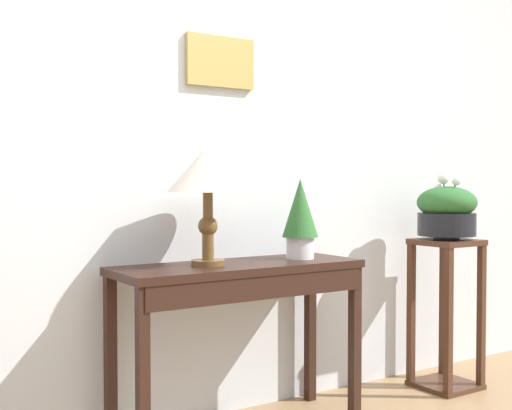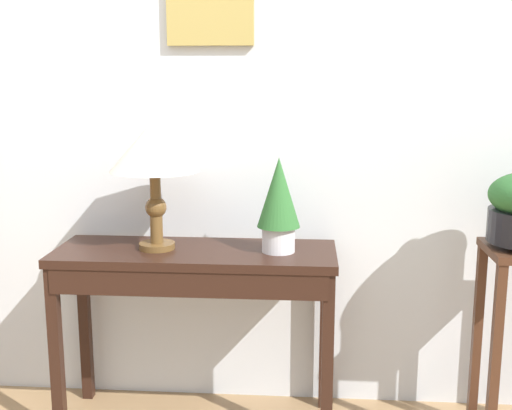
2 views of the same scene
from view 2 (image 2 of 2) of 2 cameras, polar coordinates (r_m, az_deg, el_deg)
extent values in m
cube|color=silver|center=(2.84, -6.96, 10.29)|extent=(9.00, 0.10, 2.80)
cube|color=tan|center=(2.76, -4.06, 16.30)|extent=(0.36, 0.02, 0.24)
cube|color=#955A8F|center=(2.76, -4.07, 16.31)|extent=(0.29, 0.01, 0.19)
cube|color=black|center=(2.63, -5.37, -4.29)|extent=(1.13, 0.40, 0.03)
cube|color=black|center=(2.48, -6.06, -6.92)|extent=(1.07, 0.03, 0.10)
cube|color=black|center=(2.75, -17.17, -12.49)|extent=(0.05, 0.04, 0.72)
cube|color=black|center=(2.57, 6.30, -13.74)|extent=(0.04, 0.04, 0.72)
cube|color=black|center=(3.04, -14.81, -9.99)|extent=(0.05, 0.04, 0.72)
cube|color=black|center=(2.88, 6.09, -10.88)|extent=(0.04, 0.04, 0.72)
cylinder|color=brown|center=(2.65, -8.70, -3.56)|extent=(0.15, 0.15, 0.02)
cylinder|color=brown|center=(2.63, -8.76, -1.76)|extent=(0.05, 0.05, 0.15)
sphere|color=brown|center=(2.62, -8.80, -0.20)|extent=(0.09, 0.09, 0.09)
cylinder|color=brown|center=(2.60, -8.85, 1.38)|extent=(0.04, 0.04, 0.15)
cone|color=beige|center=(2.58, -8.97, 5.19)|extent=(0.36, 0.36, 0.20)
cylinder|color=silver|center=(2.57, 1.99, -3.02)|extent=(0.13, 0.13, 0.10)
cone|color=#2D662D|center=(2.53, 2.02, 1.13)|extent=(0.17, 0.17, 0.28)
cube|color=#472819|center=(2.62, 20.30, -12.79)|extent=(0.04, 0.03, 0.75)
cube|color=#472819|center=(2.86, 18.88, -10.70)|extent=(0.04, 0.04, 0.75)
camera|label=1|loc=(2.01, -84.05, -8.62)|focal=46.66mm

